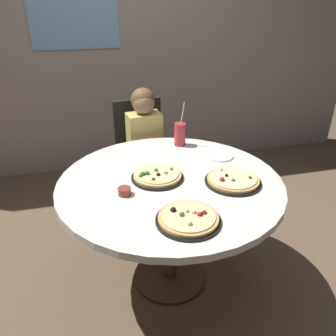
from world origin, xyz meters
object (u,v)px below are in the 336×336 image
(diner_child, at_px, (148,165))
(pizza_cheese, at_px, (157,176))
(plate_small, at_px, (219,156))
(pizza_pepperoni, at_px, (188,218))
(soda_cup, at_px, (180,134))
(dining_table, at_px, (170,193))
(chair_wooden, at_px, (142,151))
(sauce_bowl, at_px, (125,191))
(pizza_veggie, at_px, (233,180))

(diner_child, bearing_deg, pizza_cheese, -96.17)
(plate_small, bearing_deg, diner_child, 126.53)
(pizza_pepperoni, bearing_deg, plate_small, 56.83)
(diner_child, bearing_deg, soda_cup, -55.56)
(pizza_cheese, bearing_deg, plate_small, 22.25)
(dining_table, xyz_separation_m, diner_child, (0.01, 0.74, -0.18))
(pizza_cheese, xyz_separation_m, pizza_pepperoni, (0.05, -0.44, -0.00))
(chair_wooden, bearing_deg, sauce_bowl, -104.47)
(chair_wooden, bearing_deg, pizza_cheese, -93.69)
(pizza_cheese, relative_size, plate_small, 1.68)
(soda_cup, xyz_separation_m, sauce_bowl, (-0.47, -0.57, -0.06))
(pizza_veggie, bearing_deg, diner_child, 110.71)
(dining_table, height_order, pizza_veggie, pizza_veggie)
(dining_table, height_order, diner_child, diner_child)
(plate_small, bearing_deg, pizza_cheese, -157.75)
(chair_wooden, height_order, plate_small, chair_wooden)
(diner_child, distance_m, pizza_cheese, 0.76)
(chair_wooden, bearing_deg, pizza_veggie, -71.71)
(pizza_veggie, xyz_separation_m, pizza_pepperoni, (-0.35, -0.29, 0.00))
(diner_child, height_order, sauce_bowl, diner_child)
(dining_table, height_order, soda_cup, soda_cup)
(pizza_veggie, xyz_separation_m, plate_small, (0.06, 0.34, -0.01))
(plate_small, bearing_deg, pizza_pepperoni, -123.17)
(diner_child, bearing_deg, plate_small, -53.47)
(dining_table, relative_size, plate_small, 7.12)
(sauce_bowl, bearing_deg, pizza_pepperoni, -50.17)
(chair_wooden, height_order, pizza_pepperoni, chair_wooden)
(diner_child, distance_m, soda_cup, 0.48)
(dining_table, relative_size, pizza_pepperoni, 4.18)
(chair_wooden, distance_m, pizza_cheese, 0.92)
(dining_table, height_order, sauce_bowl, sauce_bowl)
(pizza_pepperoni, bearing_deg, diner_child, 88.69)
(sauce_bowl, bearing_deg, pizza_veggie, -2.00)
(pizza_veggie, relative_size, pizza_cheese, 1.05)
(soda_cup, relative_size, sauce_bowl, 4.39)
(pizza_cheese, distance_m, plate_small, 0.50)
(diner_child, relative_size, pizza_pepperoni, 3.52)
(diner_child, xyz_separation_m, pizza_cheese, (-0.08, -0.71, 0.28))
(pizza_veggie, distance_m, pizza_pepperoni, 0.45)
(chair_wooden, xyz_separation_m, pizza_cheese, (-0.06, -0.89, 0.24))
(pizza_veggie, height_order, pizza_pepperoni, same)
(soda_cup, bearing_deg, sauce_bowl, -129.30)
(pizza_pepperoni, relative_size, sauce_bowl, 4.39)
(soda_cup, relative_size, plate_small, 1.71)
(pizza_pepperoni, bearing_deg, pizza_cheese, 96.51)
(sauce_bowl, bearing_deg, diner_child, 71.38)
(dining_table, xyz_separation_m, pizza_cheese, (-0.07, 0.03, 0.11))
(dining_table, bearing_deg, chair_wooden, 90.65)
(diner_child, bearing_deg, sauce_bowl, -108.62)
(dining_table, bearing_deg, pizza_veggie, -19.58)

